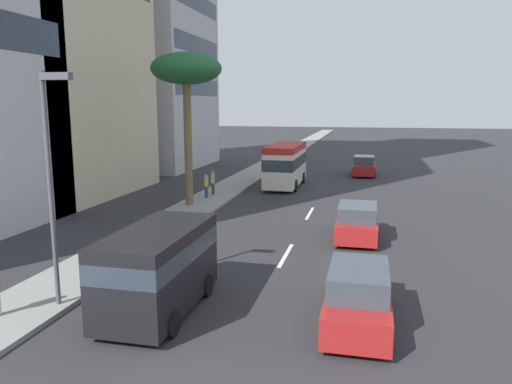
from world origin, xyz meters
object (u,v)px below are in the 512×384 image
object	(u,v)px
car_second	(364,166)
street_lamp	(52,165)
minibus_fourth	(286,164)
palm_tree	(186,72)
van_third	(158,265)
pedestrian_by_tree	(213,182)
car_fifth	(357,222)
car_lead	(358,295)
pedestrian_near_lamp	(206,185)

from	to	relation	value
car_second	street_lamp	bearing A→B (deg)	164.77
minibus_fourth	palm_tree	xyz separation A→B (m)	(-8.74, 4.34, 6.18)
van_third	pedestrian_by_tree	xyz separation A→B (m)	(18.02, 4.20, -0.42)
car_second	palm_tree	xyz separation A→B (m)	(-15.92, 9.99, 7.10)
pedestrian_by_tree	palm_tree	bearing A→B (deg)	-19.76
palm_tree	street_lamp	distance (m)	15.47
palm_tree	street_lamp	xyz separation A→B (m)	(-14.98, -1.58, -3.53)
car_fifth	car_lead	bearing A→B (deg)	-178.21
car_fifth	palm_tree	size ratio (longest dim) A/B	0.49
pedestrian_near_lamp	car_lead	bearing A→B (deg)	179.76
van_third	car_fifth	xyz separation A→B (m)	(9.61, -5.47, -0.68)
car_second	car_fifth	size ratio (longest dim) A/B	0.95
car_second	pedestrian_by_tree	bearing A→B (deg)	142.09
minibus_fourth	pedestrian_by_tree	world-z (taller)	minibus_fourth
pedestrian_near_lamp	palm_tree	xyz separation A→B (m)	(-2.29, 0.29, 6.91)
car_lead	palm_tree	xyz separation A→B (m)	(13.90, 10.30, 7.11)
minibus_fourth	pedestrian_by_tree	distance (m)	6.61
minibus_fourth	street_lamp	xyz separation A→B (m)	(-23.72, 2.76, 2.64)
pedestrian_by_tree	car_fifth	bearing A→B (deg)	34.76
car_second	van_third	distance (m)	30.90
pedestrian_by_tree	palm_tree	world-z (taller)	palm_tree
palm_tree	street_lamp	size ratio (longest dim) A/B	1.30
pedestrian_by_tree	palm_tree	distance (m)	7.75
pedestrian_by_tree	street_lamp	world-z (taller)	street_lamp
car_second	pedestrian_by_tree	world-z (taller)	pedestrian_by_tree
minibus_fourth	street_lamp	world-z (taller)	street_lamp
pedestrian_by_tree	minibus_fourth	bearing A→B (deg)	128.31
car_second	car_lead	bearing A→B (deg)	-179.41
car_fifth	pedestrian_by_tree	xyz separation A→B (m)	(8.41, 9.67, 0.26)
palm_tree	car_second	bearing A→B (deg)	-32.11
car_fifth	pedestrian_by_tree	bearing A→B (deg)	48.99
pedestrian_near_lamp	pedestrian_by_tree	distance (m)	1.24
car_second	pedestrian_by_tree	distance (m)	15.71
car_second	street_lamp	world-z (taller)	street_lamp
minibus_fourth	palm_tree	size ratio (longest dim) A/B	0.78
van_third	pedestrian_near_lamp	world-z (taller)	van_third
minibus_fourth	street_lamp	size ratio (longest dim) A/B	1.01
pedestrian_near_lamp	van_third	bearing A→B (deg)	162.26
car_lead	street_lamp	size ratio (longest dim) A/B	0.69
pedestrian_by_tree	car_lead	bearing A→B (deg)	15.50
car_lead	pedestrian_near_lamp	bearing A→B (deg)	31.72
car_lead	minibus_fourth	distance (m)	23.44
van_third	palm_tree	bearing A→B (deg)	-162.60
car_lead	car_fifth	world-z (taller)	car_lead
car_second	pedestrian_near_lamp	world-z (taller)	car_second
pedestrian_near_lamp	street_lamp	bearing A→B (deg)	152.32
pedestrian_by_tree	street_lamp	size ratio (longest dim) A/B	0.23
van_third	street_lamp	world-z (taller)	street_lamp
van_third	pedestrian_near_lamp	bearing A→B (deg)	-165.78
street_lamp	palm_tree	bearing A→B (deg)	6.02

